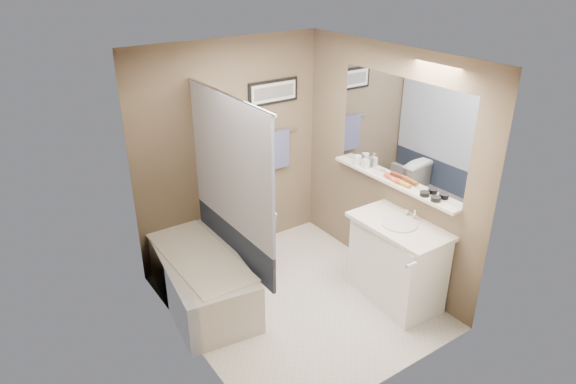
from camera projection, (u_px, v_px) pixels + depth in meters
ground at (297, 302)px, 5.11m from camera, size 2.50×2.50×0.00m
ceiling at (299, 59)px, 4.09m from camera, size 2.20×2.50×0.04m
wall_back at (231, 152)px, 5.51m from camera, size 2.20×0.04×2.40m
wall_front at (397, 253)px, 3.68m from camera, size 2.20×0.04×2.40m
wall_left at (186, 226)px, 4.04m from camera, size 0.04×2.50×2.40m
wall_right at (385, 167)px, 5.15m from camera, size 0.04×2.50×2.40m
tile_surround at (163, 224)px, 4.49m from camera, size 0.02×1.55×2.00m
curtain_rod at (227, 94)px, 4.40m from camera, size 0.02×1.55×0.02m
curtain_upper at (230, 164)px, 4.68m from camera, size 0.03×1.45×1.28m
curtain_lower at (234, 242)px, 5.03m from camera, size 0.03×1.45×0.36m
mirror at (401, 131)px, 4.86m from camera, size 0.02×1.60×1.00m
shelf at (392, 182)px, 5.05m from camera, size 0.12×1.60×0.03m
towel_bar at (275, 135)px, 5.74m from camera, size 0.60×0.02×0.02m
towel at (276, 150)px, 5.80m from camera, size 0.34×0.05×0.44m
art_frame at (273, 92)px, 5.54m from camera, size 0.62×0.02×0.26m
art_mat at (274, 92)px, 5.53m from camera, size 0.56×0.00×0.20m
art_image at (274, 92)px, 5.53m from camera, size 0.50×0.00×0.13m
door at (446, 255)px, 4.04m from camera, size 0.80×0.02×2.00m
door_handle at (411, 265)px, 3.91m from camera, size 0.10×0.02×0.02m
bathtub at (201, 278)px, 5.04m from camera, size 0.89×1.58×0.50m
tub_rim at (199, 256)px, 4.93m from camera, size 0.56×1.36×0.02m
toilet at (245, 232)px, 5.58m from camera, size 0.55×0.82×0.78m
vanity at (397, 263)px, 5.01m from camera, size 0.57×0.94×0.80m
countertop at (400, 226)px, 4.82m from camera, size 0.54×0.96×0.04m
sink_basin at (399, 224)px, 4.80m from camera, size 0.34×0.34×0.01m
faucet_spout at (415, 214)px, 4.89m from camera, size 0.02×0.02×0.10m
faucet_knob at (407, 212)px, 4.97m from camera, size 0.05×0.05×0.05m
candle_bowl_near at (436, 199)px, 4.63m from camera, size 0.09×0.09×0.04m
candle_bowl_far at (425, 194)px, 4.73m from camera, size 0.09×0.09×0.04m
hair_brush_front at (401, 183)px, 4.94m from camera, size 0.05×0.22×0.04m
hair_brush_back at (392, 178)px, 5.04m from camera, size 0.06×0.22×0.04m
pink_comb at (379, 174)px, 5.18m from camera, size 0.04×0.16×0.01m
glass_jar at (358, 160)px, 5.41m from camera, size 0.08×0.08×0.10m
soap_bottle at (366, 162)px, 5.31m from camera, size 0.07×0.07×0.14m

